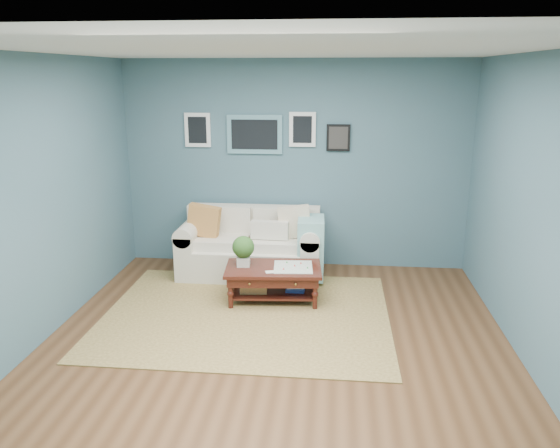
# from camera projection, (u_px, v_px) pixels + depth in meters

# --- Properties ---
(room_shell) EXTENTS (5.00, 5.02, 2.70)m
(room_shell) POSITION_uv_depth(u_px,v_px,m) (273.00, 209.00, 4.79)
(room_shell) COLOR brown
(room_shell) RESTS_ON ground
(area_rug) EXTENTS (3.03, 2.43, 0.01)m
(area_rug) POSITION_uv_depth(u_px,v_px,m) (247.00, 314.00, 5.88)
(area_rug) COLOR brown
(area_rug) RESTS_ON ground
(loveseat) EXTENTS (1.83, 0.83, 0.94)m
(loveseat) POSITION_uv_depth(u_px,v_px,m) (257.00, 246.00, 6.98)
(loveseat) COLOR beige
(loveseat) RESTS_ON ground
(coffee_table) EXTENTS (1.12, 0.71, 0.75)m
(coffee_table) POSITION_uv_depth(u_px,v_px,m) (268.00, 273.00, 6.18)
(coffee_table) COLOR #35150E
(coffee_table) RESTS_ON ground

